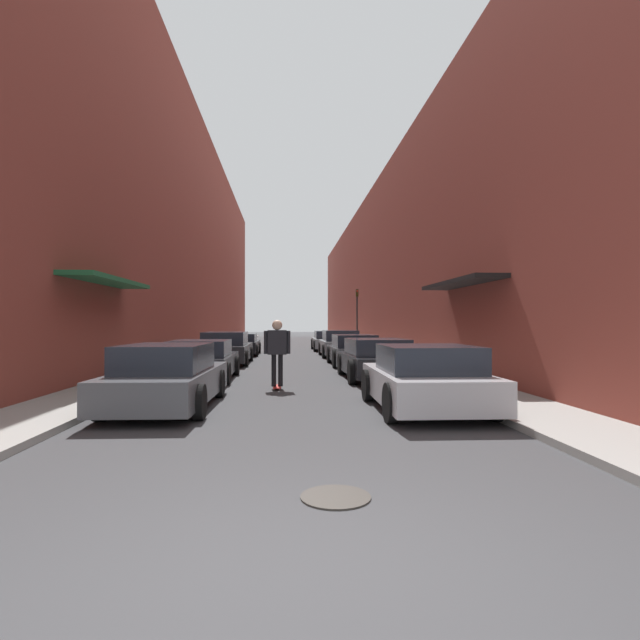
# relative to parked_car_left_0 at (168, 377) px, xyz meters

# --- Properties ---
(ground) EXTENTS (136.66, 136.66, 0.00)m
(ground) POSITION_rel_parked_car_left_0_xyz_m (2.47, 17.95, -0.62)
(ground) COLOR #38383A
(curb_strip_left) EXTENTS (1.80, 62.12, 0.12)m
(curb_strip_left) POSITION_rel_parked_car_left_0_xyz_m (-2.05, 24.16, -0.56)
(curb_strip_left) COLOR gray
(curb_strip_left) RESTS_ON ground
(curb_strip_right) EXTENTS (1.80, 62.12, 0.12)m
(curb_strip_right) POSITION_rel_parked_car_left_0_xyz_m (7.00, 24.16, -0.56)
(curb_strip_right) COLOR gray
(curb_strip_right) RESTS_ON ground
(building_row_left) EXTENTS (4.90, 62.12, 14.91)m
(building_row_left) POSITION_rel_parked_car_left_0_xyz_m (-4.95, 24.16, 6.83)
(building_row_left) COLOR brown
(building_row_left) RESTS_ON ground
(building_row_right) EXTENTS (4.90, 62.12, 10.45)m
(building_row_right) POSITION_rel_parked_car_left_0_xyz_m (9.90, 24.15, 4.60)
(building_row_right) COLOR brown
(building_row_right) RESTS_ON ground
(parked_car_left_0) EXTENTS (1.90, 4.41, 1.30)m
(parked_car_left_0) POSITION_rel_parked_car_left_0_xyz_m (0.00, 0.00, 0.00)
(parked_car_left_0) COLOR #515459
(parked_car_left_0) RESTS_ON ground
(parked_car_left_1) EXTENTS (2.01, 4.29, 1.21)m
(parked_car_left_1) POSITION_rel_parked_car_left_0_xyz_m (-0.17, 5.03, -0.04)
(parked_car_left_1) COLOR black
(parked_car_left_1) RESTS_ON ground
(parked_car_left_2) EXTENTS (2.07, 4.72, 1.35)m
(parked_car_left_2) POSITION_rel_parked_car_left_0_xyz_m (-0.15, 11.06, 0.03)
(parked_car_left_2) COLOR #232326
(parked_car_left_2) RESTS_ON ground
(parked_car_left_3) EXTENTS (2.01, 4.49, 1.16)m
(parked_car_left_3) POSITION_rel_parked_car_left_0_xyz_m (-0.06, 17.00, -0.05)
(parked_car_left_3) COLOR black
(parked_car_left_3) RESTS_ON ground
(parked_car_right_0) EXTENTS (2.08, 3.96, 1.29)m
(parked_car_right_0) POSITION_rel_parked_car_left_0_xyz_m (5.14, -0.64, 0.00)
(parked_car_right_0) COLOR #B7B7BC
(parked_car_right_0) RESTS_ON ground
(parked_car_right_1) EXTENTS (2.02, 4.45, 1.25)m
(parked_car_right_1) POSITION_rel_parked_car_left_0_xyz_m (5.16, 4.93, -0.01)
(parked_car_right_1) COLOR black
(parked_car_right_1) RESTS_ON ground
(parked_car_right_2) EXTENTS (1.95, 4.21, 1.25)m
(parked_car_right_2) POSITION_rel_parked_car_left_0_xyz_m (5.15, 9.94, -0.01)
(parked_car_right_2) COLOR #232326
(parked_car_right_2) RESTS_ON ground
(parked_car_right_3) EXTENTS (2.01, 4.21, 1.35)m
(parked_car_right_3) POSITION_rel_parked_car_left_0_xyz_m (5.16, 15.20, 0.03)
(parked_car_right_3) COLOR gray
(parked_car_right_3) RESTS_ON ground
(parked_car_right_4) EXTENTS (1.91, 4.57, 1.23)m
(parked_car_right_4) POSITION_rel_parked_car_left_0_xyz_m (5.01, 21.15, -0.02)
(parked_car_right_4) COLOR gray
(parked_car_right_4) RESTS_ON ground
(skateboarder) EXTENTS (0.69, 0.78, 1.81)m
(skateboarder) POSITION_rel_parked_car_left_0_xyz_m (2.16, 2.79, 0.49)
(skateboarder) COLOR #B2231E
(skateboarder) RESTS_ON ground
(manhole_cover) EXTENTS (0.70, 0.70, 0.02)m
(manhole_cover) POSITION_rel_parked_car_left_0_xyz_m (2.88, -5.38, -0.61)
(manhole_cover) COLOR #332D28
(manhole_cover) RESTS_ON ground
(traffic_light) EXTENTS (0.16, 0.22, 3.67)m
(traffic_light) POSITION_rel_parked_car_left_0_xyz_m (6.73, 19.92, 1.75)
(traffic_light) COLOR #2D2D2D
(traffic_light) RESTS_ON curb_strip_right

